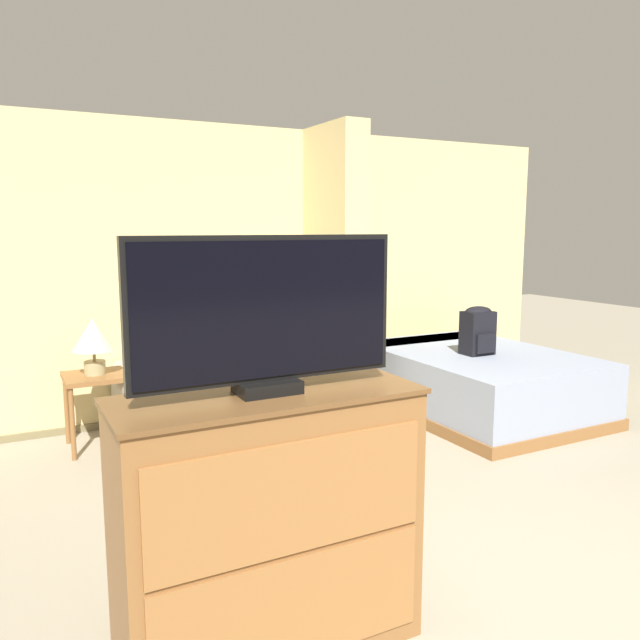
% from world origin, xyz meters
% --- Properties ---
extents(ground_plane, '(20.00, 20.00, 0.00)m').
position_xyz_m(ground_plane, '(0.00, 0.00, 0.00)').
color(ground_plane, gray).
extents(wall_back, '(6.81, 0.16, 2.60)m').
position_xyz_m(wall_back, '(-0.00, 3.89, 1.29)').
color(wall_back, '#DBC484').
rests_on(wall_back, ground_plane).
extents(wall_partition_pillar, '(0.24, 0.81, 2.60)m').
position_xyz_m(wall_partition_pillar, '(0.64, 3.42, 1.30)').
color(wall_partition_pillar, '#DBC484').
rests_on(wall_partition_pillar, ground_plane).
extents(couch, '(1.75, 0.84, 0.82)m').
position_xyz_m(couch, '(-0.44, 3.40, 0.31)').
color(couch, gray).
rests_on(couch, ground_plane).
extents(coffee_table, '(0.78, 0.53, 0.44)m').
position_xyz_m(coffee_table, '(-0.53, 2.46, 0.39)').
color(coffee_table, brown).
rests_on(coffee_table, ground_plane).
extents(side_table, '(0.46, 0.46, 0.58)m').
position_xyz_m(side_table, '(-1.48, 3.37, 0.49)').
color(side_table, brown).
rests_on(side_table, ground_plane).
extents(table_lamp, '(0.32, 0.32, 0.43)m').
position_xyz_m(table_lamp, '(-1.48, 3.37, 0.87)').
color(table_lamp, tan).
rests_on(table_lamp, side_table).
extents(tv_dresser, '(1.20, 0.48, 1.07)m').
position_xyz_m(tv_dresser, '(-1.21, 0.59, 0.53)').
color(tv_dresser, brown).
rests_on(tv_dresser, ground_plane).
extents(tv, '(1.06, 0.16, 0.60)m').
position_xyz_m(tv, '(-1.21, 0.59, 1.38)').
color(tv, black).
rests_on(tv, tv_dresser).
extents(bed, '(1.52, 2.05, 0.56)m').
position_xyz_m(bed, '(1.78, 2.76, 0.29)').
color(bed, brown).
rests_on(bed, ground_plane).
extents(backpack, '(0.27, 0.22, 0.44)m').
position_xyz_m(backpack, '(1.71, 2.67, 0.79)').
color(backpack, black).
rests_on(backpack, bed).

